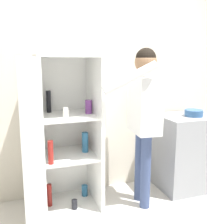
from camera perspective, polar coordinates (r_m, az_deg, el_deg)
name	(u,v)px	position (r m, az deg, el deg)	size (l,w,h in m)	color
wall_back	(91,86)	(3.09, -2.69, 5.58)	(7.00, 0.06, 2.55)	beige
refrigerator	(61,138)	(2.67, -9.26, -5.59)	(0.78, 1.20, 1.64)	white
person	(144,108)	(2.78, 8.71, 0.94)	(0.67, 0.56, 1.70)	#384770
counter	(184,152)	(3.44, 17.15, -8.26)	(0.65, 0.58, 0.92)	gray
bowl	(194,113)	(3.31, 19.05, -0.20)	(0.21, 0.21, 0.08)	#335B8E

